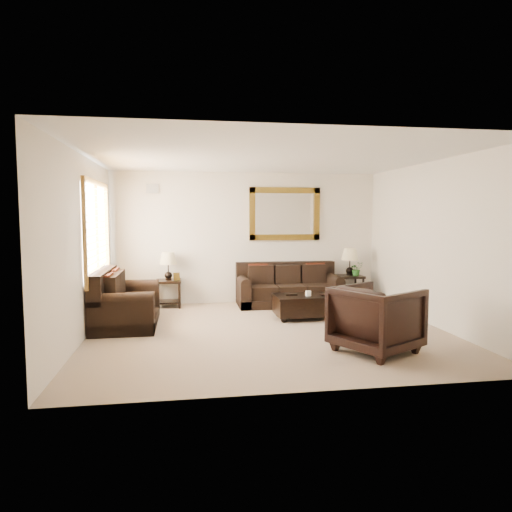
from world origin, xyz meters
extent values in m
cube|color=gray|center=(0.00, 0.00, 0.00)|extent=(5.50, 5.00, 0.01)
cube|color=white|center=(0.00, 0.00, 2.70)|extent=(5.50, 5.00, 0.01)
cube|color=silver|center=(0.00, 2.50, 1.35)|extent=(5.50, 0.01, 2.70)
cube|color=silver|center=(0.00, -2.50, 1.35)|extent=(5.50, 0.01, 2.70)
cube|color=silver|center=(-2.75, 0.00, 1.35)|extent=(0.01, 5.00, 2.70)
cube|color=silver|center=(2.75, 0.00, 1.35)|extent=(0.01, 5.00, 2.70)
cube|color=white|center=(-2.73, 0.90, 1.55)|extent=(0.01, 1.80, 1.50)
cube|color=brown|center=(-2.70, 0.90, 2.34)|extent=(0.06, 1.96, 0.08)
cube|color=brown|center=(-2.70, 0.90, 0.76)|extent=(0.06, 1.96, 0.08)
cube|color=brown|center=(-2.70, -0.04, 1.55)|extent=(0.06, 0.08, 1.50)
cube|color=brown|center=(-2.70, 1.84, 1.55)|extent=(0.06, 0.08, 1.50)
cube|color=brown|center=(-2.70, 0.90, 1.55)|extent=(0.05, 0.05, 1.50)
cube|color=#472E0E|center=(0.80, 2.46, 1.85)|extent=(1.50, 0.06, 1.10)
cube|color=white|center=(0.80, 2.48, 1.85)|extent=(1.26, 0.01, 0.86)
cube|color=#999999|center=(-1.90, 2.48, 2.35)|extent=(0.25, 0.02, 0.18)
cube|color=black|center=(0.80, 2.03, 0.09)|extent=(2.08, 0.90, 0.17)
cube|color=black|center=(0.80, 2.38, 0.64)|extent=(2.08, 0.21, 0.43)
cube|color=black|center=(0.25, 2.01, 0.30)|extent=(0.53, 0.74, 0.26)
cube|color=black|center=(0.80, 2.01, 0.30)|extent=(0.53, 0.74, 0.26)
cube|color=black|center=(1.35, 2.01, 0.30)|extent=(0.53, 0.74, 0.26)
cube|color=black|center=(-0.13, 2.03, 0.25)|extent=(0.21, 0.90, 0.50)
cylinder|color=black|center=(-0.13, 2.03, 0.50)|extent=(0.21, 0.88, 0.21)
cube|color=black|center=(1.74, 2.03, 0.25)|extent=(0.21, 0.90, 0.50)
cylinder|color=black|center=(1.74, 2.03, 0.50)|extent=(0.21, 0.88, 0.21)
cube|color=#571B0B|center=(0.20, 2.20, 0.63)|extent=(0.40, 0.17, 0.41)
cube|color=#571B0B|center=(1.41, 2.20, 0.63)|extent=(0.40, 0.17, 0.41)
cube|color=black|center=(-2.24, 0.78, 0.09)|extent=(0.98, 1.65, 0.19)
cube|color=black|center=(-2.62, 0.78, 0.69)|extent=(0.23, 1.65, 0.46)
cube|color=black|center=(-2.22, 0.48, 0.32)|extent=(0.80, 0.57, 0.28)
cube|color=black|center=(-2.22, 1.08, 0.32)|extent=(0.80, 0.57, 0.28)
cube|color=black|center=(-2.24, 0.07, 0.27)|extent=(0.98, 0.23, 0.55)
cylinder|color=black|center=(-2.24, 0.07, 0.55)|extent=(0.96, 0.23, 0.23)
cube|color=black|center=(-2.24, 1.49, 0.27)|extent=(0.98, 0.23, 0.55)
cylinder|color=black|center=(-2.24, 1.49, 0.55)|extent=(0.96, 0.23, 0.23)
cube|color=#571B0B|center=(-2.43, 0.43, 0.69)|extent=(0.19, 0.43, 0.44)
cube|color=#571B0B|center=(-2.43, 1.13, 0.69)|extent=(0.19, 0.43, 0.44)
cube|color=black|center=(-1.61, 2.21, 0.52)|extent=(0.50, 0.50, 0.05)
cube|color=black|center=(-1.61, 2.21, 0.11)|extent=(0.42, 0.42, 0.03)
cylinder|color=black|center=(-1.82, 2.00, 0.25)|extent=(0.05, 0.05, 0.50)
cylinder|color=black|center=(-1.40, 2.00, 0.25)|extent=(0.05, 0.05, 0.50)
cylinder|color=black|center=(-1.82, 2.42, 0.25)|extent=(0.05, 0.05, 0.50)
cylinder|color=black|center=(-1.40, 2.42, 0.25)|extent=(0.05, 0.05, 0.50)
sphere|color=black|center=(-1.61, 2.21, 0.63)|extent=(0.15, 0.15, 0.15)
cylinder|color=black|center=(-1.61, 2.21, 0.79)|extent=(0.02, 0.02, 0.32)
cone|color=#D1BE8B|center=(-1.61, 2.21, 0.97)|extent=(0.34, 0.34, 0.23)
cube|color=#472E0E|center=(-1.45, 2.12, 0.62)|extent=(0.14, 0.09, 0.15)
cube|color=black|center=(2.15, 2.20, 0.54)|extent=(0.51, 0.51, 0.05)
cube|color=black|center=(2.15, 2.20, 0.11)|extent=(0.44, 0.44, 0.03)
cylinder|color=black|center=(1.93, 1.98, 0.26)|extent=(0.05, 0.05, 0.51)
cylinder|color=black|center=(2.37, 1.98, 0.26)|extent=(0.05, 0.05, 0.51)
cylinder|color=black|center=(1.93, 2.42, 0.26)|extent=(0.05, 0.05, 0.51)
cylinder|color=black|center=(2.37, 2.42, 0.26)|extent=(0.05, 0.05, 0.51)
sphere|color=black|center=(2.15, 2.20, 0.65)|extent=(0.16, 0.16, 0.16)
cylinder|color=black|center=(2.15, 2.20, 0.82)|extent=(0.02, 0.02, 0.34)
cone|color=#D1BE8B|center=(2.15, 2.20, 1.01)|extent=(0.35, 0.35, 0.24)
sphere|color=black|center=(0.37, 0.56, 0.04)|extent=(0.11, 0.11, 0.11)
sphere|color=black|center=(1.39, 0.56, 0.04)|extent=(0.11, 0.11, 0.11)
sphere|color=black|center=(0.37, 1.02, 0.04)|extent=(0.11, 0.11, 0.11)
sphere|color=black|center=(1.39, 1.02, 0.04)|extent=(0.11, 0.11, 0.11)
cube|color=black|center=(0.88, 0.79, 0.25)|extent=(1.22, 0.67, 0.34)
cube|color=black|center=(0.88, 0.79, 0.40)|extent=(1.24, 0.68, 0.04)
cube|color=black|center=(0.56, 0.84, 0.43)|extent=(0.21, 0.14, 0.03)
cube|color=black|center=(1.16, 0.74, 0.43)|extent=(0.19, 0.13, 0.02)
cube|color=white|center=(0.84, 0.70, 0.46)|extent=(0.10, 0.08, 0.09)
imported|color=black|center=(1.22, -1.28, 0.49)|extent=(1.24, 1.26, 0.98)
imported|color=#24591E|center=(2.26, 2.11, 0.67)|extent=(0.28, 0.31, 0.23)
camera|label=1|loc=(-1.28, -6.91, 1.80)|focal=32.00mm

